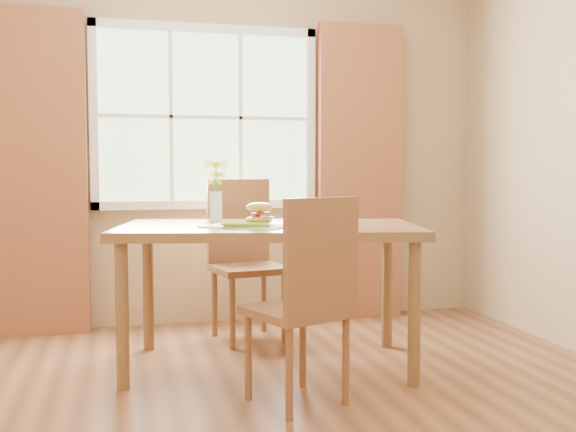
{
  "coord_description": "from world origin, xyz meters",
  "views": [
    {
      "loc": [
        -0.61,
        -3.02,
        1.13
      ],
      "look_at": [
        0.3,
        0.64,
        0.86
      ],
      "focal_mm": 42.0,
      "sensor_mm": 36.0,
      "label": 1
    }
  ],
  "objects_px": {
    "chair_near": "(308,293)",
    "water_glass": "(317,216)",
    "dining_table": "(269,240)",
    "croissant_sandwich": "(259,213)",
    "flower_vase": "(216,184)",
    "chair_far": "(244,251)"
  },
  "relations": [
    {
      "from": "chair_near",
      "to": "water_glass",
      "type": "distance_m",
      "value": 0.68
    },
    {
      "from": "dining_table",
      "to": "croissant_sandwich",
      "type": "relative_size",
      "value": 11.03
    },
    {
      "from": "flower_vase",
      "to": "water_glass",
      "type": "bearing_deg",
      "value": -39.83
    },
    {
      "from": "dining_table",
      "to": "flower_vase",
      "type": "bearing_deg",
      "value": 143.98
    },
    {
      "from": "croissant_sandwich",
      "to": "water_glass",
      "type": "height_order",
      "value": "croissant_sandwich"
    },
    {
      "from": "croissant_sandwich",
      "to": "flower_vase",
      "type": "bearing_deg",
      "value": 121.73
    },
    {
      "from": "flower_vase",
      "to": "croissant_sandwich",
      "type": "bearing_deg",
      "value": -63.83
    },
    {
      "from": "croissant_sandwich",
      "to": "flower_vase",
      "type": "relative_size",
      "value": 0.44
    },
    {
      "from": "water_glass",
      "to": "dining_table",
      "type": "bearing_deg",
      "value": 151.56
    },
    {
      "from": "croissant_sandwich",
      "to": "water_glass",
      "type": "distance_m",
      "value": 0.32
    },
    {
      "from": "dining_table",
      "to": "croissant_sandwich",
      "type": "height_order",
      "value": "croissant_sandwich"
    },
    {
      "from": "croissant_sandwich",
      "to": "flower_vase",
      "type": "distance_m",
      "value": 0.45
    },
    {
      "from": "dining_table",
      "to": "water_glass",
      "type": "relative_size",
      "value": 15.67
    },
    {
      "from": "chair_near",
      "to": "chair_far",
      "type": "relative_size",
      "value": 0.94
    },
    {
      "from": "chair_far",
      "to": "dining_table",
      "type": "bearing_deg",
      "value": -98.99
    },
    {
      "from": "chair_far",
      "to": "water_glass",
      "type": "height_order",
      "value": "chair_far"
    },
    {
      "from": "chair_far",
      "to": "chair_near",
      "type": "bearing_deg",
      "value": -98.3
    },
    {
      "from": "dining_table",
      "to": "chair_far",
      "type": "xyz_separation_m",
      "value": [
        -0.02,
        0.71,
        -0.15
      ]
    },
    {
      "from": "water_glass",
      "to": "chair_far",
      "type": "bearing_deg",
      "value": 107.24
    },
    {
      "from": "chair_near",
      "to": "water_glass",
      "type": "xyz_separation_m",
      "value": [
        0.21,
        0.57,
        0.32
      ]
    },
    {
      "from": "chair_near",
      "to": "chair_far",
      "type": "height_order",
      "value": "chair_far"
    },
    {
      "from": "chair_near",
      "to": "croissant_sandwich",
      "type": "distance_m",
      "value": 0.7
    }
  ]
}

